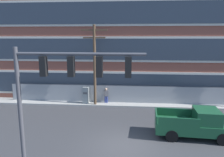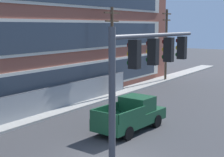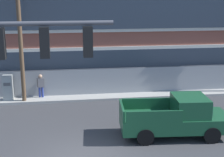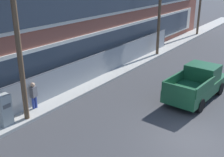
{
  "view_description": "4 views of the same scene",
  "coord_description": "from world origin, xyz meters",
  "px_view_note": "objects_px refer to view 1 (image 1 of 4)",
  "views": [
    {
      "loc": [
        0.34,
        -12.76,
        6.74
      ],
      "look_at": [
        -1.13,
        4.51,
        3.42
      ],
      "focal_mm": 35.0,
      "sensor_mm": 36.0,
      "label": 1
    },
    {
      "loc": [
        -12.67,
        -8.74,
        6.33
      ],
      "look_at": [
        3.63,
        2.17,
        3.3
      ],
      "focal_mm": 55.0,
      "sensor_mm": 36.0,
      "label": 2
    },
    {
      "loc": [
        -0.43,
        -13.49,
        6.91
      ],
      "look_at": [
        2.18,
        5.28,
        2.06
      ],
      "focal_mm": 55.0,
      "sensor_mm": 36.0,
      "label": 3
    },
    {
      "loc": [
        -11.19,
        -3.3,
        7.26
      ],
      "look_at": [
        0.39,
        4.82,
        1.95
      ],
      "focal_mm": 45.0,
      "sensor_mm": 36.0,
      "label": 4
    }
  ],
  "objects_px": {
    "utility_pole_near_corner": "(95,62)",
    "electrical_cabinet": "(86,96)",
    "pickup_truck_dark_green": "(196,124)",
    "traffic_signal_mast": "(60,83)",
    "pedestrian_near_cabinet": "(106,95)"
  },
  "relations": [
    {
      "from": "pickup_truck_dark_green",
      "to": "electrical_cabinet",
      "type": "height_order",
      "value": "pickup_truck_dark_green"
    },
    {
      "from": "pickup_truck_dark_green",
      "to": "electrical_cabinet",
      "type": "distance_m",
      "value": 11.1
    },
    {
      "from": "electrical_cabinet",
      "to": "pickup_truck_dark_green",
      "type": "bearing_deg",
      "value": -36.33
    },
    {
      "from": "traffic_signal_mast",
      "to": "pickup_truck_dark_green",
      "type": "xyz_separation_m",
      "value": [
        7.64,
        5.0,
        -3.77
      ]
    },
    {
      "from": "traffic_signal_mast",
      "to": "electrical_cabinet",
      "type": "height_order",
      "value": "traffic_signal_mast"
    },
    {
      "from": "pickup_truck_dark_green",
      "to": "electrical_cabinet",
      "type": "bearing_deg",
      "value": 143.67
    },
    {
      "from": "traffic_signal_mast",
      "to": "pedestrian_near_cabinet",
      "type": "xyz_separation_m",
      "value": [
        0.73,
        11.83,
        -3.74
      ]
    },
    {
      "from": "traffic_signal_mast",
      "to": "electrical_cabinet",
      "type": "xyz_separation_m",
      "value": [
        -1.3,
        11.57,
        -3.83
      ]
    },
    {
      "from": "traffic_signal_mast",
      "to": "pedestrian_near_cabinet",
      "type": "relative_size",
      "value": 3.73
    },
    {
      "from": "utility_pole_near_corner",
      "to": "pickup_truck_dark_green",
      "type": "bearing_deg",
      "value": -38.26
    },
    {
      "from": "utility_pole_near_corner",
      "to": "electrical_cabinet",
      "type": "relative_size",
      "value": 4.45
    },
    {
      "from": "traffic_signal_mast",
      "to": "utility_pole_near_corner",
      "type": "bearing_deg",
      "value": 91.49
    },
    {
      "from": "traffic_signal_mast",
      "to": "electrical_cabinet",
      "type": "bearing_deg",
      "value": 96.43
    },
    {
      "from": "traffic_signal_mast",
      "to": "electrical_cabinet",
      "type": "distance_m",
      "value": 12.26
    },
    {
      "from": "traffic_signal_mast",
      "to": "utility_pole_near_corner",
      "type": "distance_m",
      "value": 11.26
    }
  ]
}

